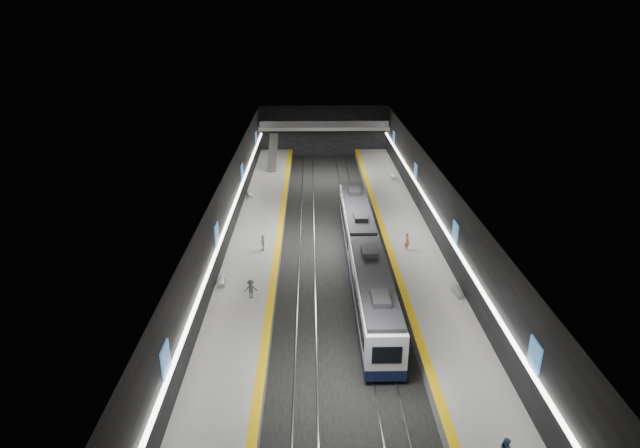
{
  "coord_description": "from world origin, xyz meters",
  "views": [
    {
      "loc": [
        -2.11,
        -48.79,
        22.16
      ],
      "look_at": [
        -1.21,
        0.3,
        2.2
      ],
      "focal_mm": 30.0,
      "sensor_mm": 36.0,
      "label": 1
    }
  ],
  "objects_px": {
    "bench_left_far": "(250,194)",
    "passenger_left_a": "(263,243)",
    "passenger_left_b": "(251,289)",
    "escalator": "(273,152)",
    "bench_right_near": "(458,292)",
    "bench_right_far": "(393,177)",
    "train": "(364,253)",
    "bench_left_near": "(222,282)",
    "passenger_right_a": "(407,242)"
  },
  "relations": [
    {
      "from": "bench_left_near",
      "to": "bench_left_far",
      "type": "distance_m",
      "value": 22.14
    },
    {
      "from": "bench_left_near",
      "to": "bench_right_far",
      "type": "xyz_separation_m",
      "value": [
        18.35,
        28.94,
        0.03
      ]
    },
    {
      "from": "bench_left_far",
      "to": "passenger_left_a",
      "type": "bearing_deg",
      "value": -92.99
    },
    {
      "from": "escalator",
      "to": "passenger_left_a",
      "type": "height_order",
      "value": "escalator"
    },
    {
      "from": "escalator",
      "to": "bench_left_far",
      "type": "distance_m",
      "value": 13.8
    },
    {
      "from": "passenger_right_a",
      "to": "passenger_left_b",
      "type": "relative_size",
      "value": 1.1
    },
    {
      "from": "train",
      "to": "bench_left_near",
      "type": "relative_size",
      "value": 18.41
    },
    {
      "from": "passenger_left_a",
      "to": "passenger_left_b",
      "type": "distance_m",
      "value": 8.82
    },
    {
      "from": "bench_right_near",
      "to": "passenger_right_a",
      "type": "xyz_separation_m",
      "value": [
        -2.64,
        8.47,
        0.65
      ]
    },
    {
      "from": "bench_left_near",
      "to": "passenger_left_b",
      "type": "relative_size",
      "value": 1.05
    },
    {
      "from": "bench_left_far",
      "to": "passenger_left_a",
      "type": "distance_m",
      "value": 15.96
    },
    {
      "from": "passenger_left_b",
      "to": "passenger_right_a",
      "type": "bearing_deg",
      "value": -157.05
    },
    {
      "from": "bench_right_near",
      "to": "passenger_right_a",
      "type": "relative_size",
      "value": 0.97
    },
    {
      "from": "bench_right_far",
      "to": "passenger_left_b",
      "type": "relative_size",
      "value": 1.19
    },
    {
      "from": "bench_left_near",
      "to": "passenger_left_a",
      "type": "distance_m",
      "value": 7.1
    },
    {
      "from": "train",
      "to": "bench_left_near",
      "type": "distance_m",
      "value": 12.45
    },
    {
      "from": "bench_left_near",
      "to": "passenger_left_a",
      "type": "xyz_separation_m",
      "value": [
        2.89,
        6.46,
        0.58
      ]
    },
    {
      "from": "train",
      "to": "passenger_left_b",
      "type": "relative_size",
      "value": 19.36
    },
    {
      "from": "escalator",
      "to": "passenger_left_a",
      "type": "distance_m",
      "value": 29.26
    },
    {
      "from": "passenger_left_a",
      "to": "passenger_left_b",
      "type": "xyz_separation_m",
      "value": [
        -0.23,
        -8.82,
        -0.01
      ]
    },
    {
      "from": "bench_left_near",
      "to": "bench_right_far",
      "type": "relative_size",
      "value": 0.88
    },
    {
      "from": "bench_right_far",
      "to": "bench_right_near",
      "type": "bearing_deg",
      "value": -84.51
    },
    {
      "from": "train",
      "to": "passenger_left_b",
      "type": "height_order",
      "value": "train"
    },
    {
      "from": "escalator",
      "to": "passenger_right_a",
      "type": "bearing_deg",
      "value": -63.93
    },
    {
      "from": "bench_right_near",
      "to": "passenger_left_a",
      "type": "xyz_separation_m",
      "value": [
        -16.11,
        8.59,
        0.58
      ]
    },
    {
      "from": "bench_left_far",
      "to": "passenger_right_a",
      "type": "height_order",
      "value": "passenger_right_a"
    },
    {
      "from": "bench_left_near",
      "to": "passenger_right_a",
      "type": "bearing_deg",
      "value": 15.22
    },
    {
      "from": "escalator",
      "to": "bench_left_near",
      "type": "relative_size",
      "value": 4.9
    },
    {
      "from": "bench_left_far",
      "to": "passenger_left_b",
      "type": "distance_m",
      "value": 24.65
    },
    {
      "from": "passenger_left_b",
      "to": "bench_left_far",
      "type": "bearing_deg",
      "value": -93.25
    },
    {
      "from": "bench_left_far",
      "to": "passenger_left_b",
      "type": "bearing_deg",
      "value": -97.25
    },
    {
      "from": "bench_right_near",
      "to": "passenger_left_b",
      "type": "relative_size",
      "value": 1.06
    },
    {
      "from": "train",
      "to": "bench_right_near",
      "type": "height_order",
      "value": "train"
    },
    {
      "from": "train",
      "to": "passenger_left_b",
      "type": "xyz_separation_m",
      "value": [
        -9.34,
        -5.51,
        -0.42
      ]
    },
    {
      "from": "train",
      "to": "bench_left_far",
      "type": "height_order",
      "value": "train"
    },
    {
      "from": "bench_right_near",
      "to": "passenger_left_b",
      "type": "xyz_separation_m",
      "value": [
        -16.34,
        -0.23,
        0.57
      ]
    },
    {
      "from": "bench_left_far",
      "to": "bench_right_far",
      "type": "relative_size",
      "value": 0.92
    },
    {
      "from": "train",
      "to": "escalator",
      "type": "xyz_separation_m",
      "value": [
        -10.0,
        32.53,
        0.7
      ]
    },
    {
      "from": "escalator",
      "to": "bench_right_near",
      "type": "xyz_separation_m",
      "value": [
        17.0,
        -37.82,
        -1.7
      ]
    },
    {
      "from": "train",
      "to": "passenger_right_a",
      "type": "xyz_separation_m",
      "value": [
        4.36,
        3.18,
        -0.34
      ]
    },
    {
      "from": "train",
      "to": "passenger_left_a",
      "type": "relative_size",
      "value": 19.16
    },
    {
      "from": "bench_right_near",
      "to": "passenger_right_a",
      "type": "bearing_deg",
      "value": 102.59
    },
    {
      "from": "escalator",
      "to": "bench_right_near",
      "type": "bearing_deg",
      "value": -65.8
    },
    {
      "from": "train",
      "to": "passenger_left_b",
      "type": "distance_m",
      "value": 10.86
    },
    {
      "from": "passenger_right_a",
      "to": "passenger_left_b",
      "type": "xyz_separation_m",
      "value": [
        -13.7,
        -8.69,
        -0.08
      ]
    },
    {
      "from": "train",
      "to": "passenger_left_a",
      "type": "bearing_deg",
      "value": 160.05
    },
    {
      "from": "bench_right_far",
      "to": "passenger_left_b",
      "type": "bearing_deg",
      "value": -112.34
    },
    {
      "from": "bench_left_far",
      "to": "passenger_right_a",
      "type": "bearing_deg",
      "value": -57.46
    },
    {
      "from": "bench_left_far",
      "to": "bench_right_near",
      "type": "xyz_separation_m",
      "value": [
        19.0,
        -24.27,
        -0.01
      ]
    },
    {
      "from": "bench_right_near",
      "to": "bench_right_far",
      "type": "height_order",
      "value": "bench_right_far"
    }
  ]
}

